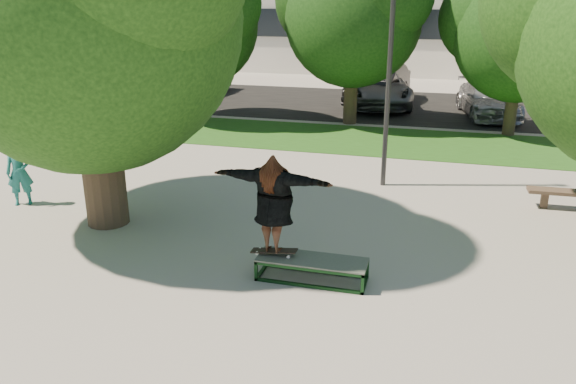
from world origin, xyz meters
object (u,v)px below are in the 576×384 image
(lamppost, at_px, (390,55))
(grind_box, at_px, (312,269))
(car_silver_a, at_px, (198,79))
(car_silver_b, at_px, (488,99))
(car_grey, at_px, (377,87))
(bystander, at_px, (19,172))
(car_dark, at_px, (378,84))

(lamppost, distance_m, grind_box, 6.11)
(lamppost, xyz_separation_m, car_silver_a, (-10.00, 11.38, -2.38))
(lamppost, bearing_deg, car_silver_a, 131.30)
(car_silver_b, bearing_deg, lamppost, -117.28)
(car_grey, relative_size, car_silver_b, 1.24)
(grind_box, bearing_deg, lamppost, 83.76)
(grind_box, bearing_deg, bystander, 165.86)
(lamppost, xyz_separation_m, car_grey, (-1.47, 10.87, -2.37))
(car_silver_a, bearing_deg, grind_box, -56.38)
(bystander, relative_size, car_silver_a, 0.33)
(car_grey, bearing_deg, car_silver_a, 165.75)
(car_dark, distance_m, car_silver_b, 4.81)
(bystander, distance_m, car_dark, 16.24)
(car_dark, relative_size, car_silver_b, 1.11)
(car_silver_a, xyz_separation_m, car_dark, (8.50, 0.12, 0.06))
(car_dark, bearing_deg, grind_box, -78.62)
(lamppost, height_order, bystander, lamppost)
(lamppost, height_order, car_silver_a, lamppost)
(bystander, bearing_deg, grind_box, -46.56)
(car_dark, height_order, car_grey, car_dark)
(bystander, height_order, car_silver_a, car_silver_a)
(grind_box, relative_size, car_silver_a, 0.40)
(car_dark, xyz_separation_m, car_silver_b, (4.48, -1.75, -0.17))
(grind_box, xyz_separation_m, car_silver_b, (3.56, 15.06, 0.46))
(grind_box, relative_size, car_silver_b, 0.40)
(grind_box, xyz_separation_m, car_grey, (-0.89, 16.18, 0.59))
(bystander, relative_size, car_silver_b, 0.33)
(car_dark, bearing_deg, car_silver_a, -170.97)
(car_silver_a, relative_size, car_silver_b, 1.00)
(car_silver_b, bearing_deg, car_silver_a, 162.52)
(car_silver_a, distance_m, car_silver_b, 13.08)
(bystander, bearing_deg, car_silver_a, 66.49)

